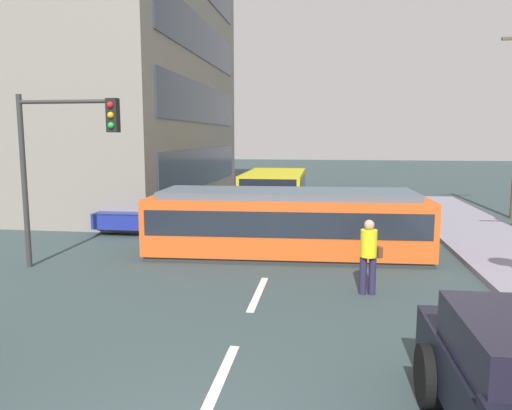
{
  "coord_description": "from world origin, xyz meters",
  "views": [
    {
      "loc": [
        1.46,
        -4.38,
        3.45
      ],
      "look_at": [
        -0.54,
        9.37,
        1.51
      ],
      "focal_mm": 34.34,
      "sensor_mm": 36.0,
      "label": 1
    }
  ],
  "objects": [
    {
      "name": "ground_plane",
      "position": [
        0.0,
        10.0,
        0.0
      ],
      "size": [
        120.0,
        120.0,
        0.0
      ],
      "primitive_type": "plane",
      "color": "#334345"
    },
    {
      "name": "parked_sedan_mid",
      "position": [
        -5.77,
        13.61,
        0.62
      ],
      "size": [
        2.01,
        4.48,
        1.19
      ],
      "color": "navy",
      "rests_on": "ground"
    },
    {
      "name": "lane_stripe_2",
      "position": [
        0.0,
        6.0,
        0.01
      ],
      "size": [
        0.16,
        2.4,
        0.01
      ],
      "primitive_type": "cube",
      "color": "silver",
      "rests_on": "ground"
    },
    {
      "name": "streetcar_tram",
      "position": [
        0.32,
        9.65,
        0.99
      ],
      "size": [
        8.12,
        2.88,
        1.93
      ],
      "color": "#DC561E",
      "rests_on": "ground"
    },
    {
      "name": "lane_stripe_4",
      "position": [
        0.0,
        21.65,
        0.01
      ],
      "size": [
        0.16,
        2.4,
        0.01
      ],
      "primitive_type": "cube",
      "color": "silver",
      "rests_on": "ground"
    },
    {
      "name": "city_bus",
      "position": [
        -0.84,
        17.19,
        1.09
      ],
      "size": [
        2.59,
        5.67,
        1.9
      ],
      "color": "gold",
      "rests_on": "ground"
    },
    {
      "name": "pedestrian_crossing",
      "position": [
        2.4,
        6.31,
        0.94
      ],
      "size": [
        0.49,
        0.36,
        1.67
      ],
      "color": "#262243",
      "rests_on": "ground"
    },
    {
      "name": "corner_building",
      "position": [
        -13.69,
        20.56,
        8.0
      ],
      "size": [
        17.66,
        16.9,
        16.0
      ],
      "color": "gray",
      "rests_on": "ground"
    },
    {
      "name": "lane_stripe_3",
      "position": [
        0.0,
        15.65,
        0.01
      ],
      "size": [
        0.16,
        2.4,
        0.01
      ],
      "primitive_type": "cube",
      "color": "silver",
      "rests_on": "ground"
    },
    {
      "name": "lane_stripe_1",
      "position": [
        0.0,
        2.0,
        0.01
      ],
      "size": [
        0.16,
        2.4,
        0.01
      ],
      "primitive_type": "cube",
      "color": "silver",
      "rests_on": "ground"
    },
    {
      "name": "traffic_light_mast",
      "position": [
        -5.26,
        7.36,
        3.2
      ],
      "size": [
        2.74,
        0.33,
        4.53
      ],
      "color": "#333333",
      "rests_on": "ground"
    }
  ]
}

